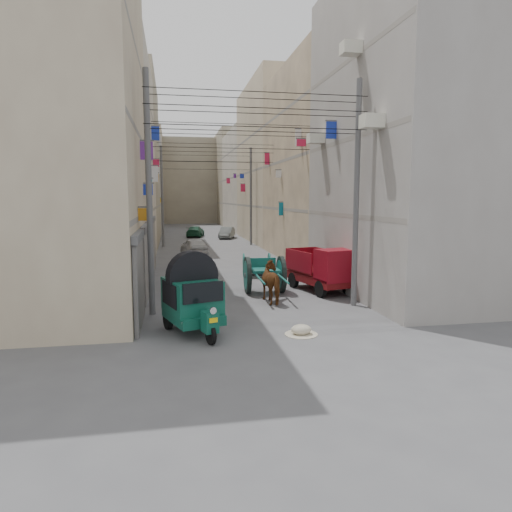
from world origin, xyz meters
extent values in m
plane|color=#4D4D50|center=(0.00, 0.00, 0.00)|extent=(140.00, 140.00, 0.00)
cube|color=#C1B292|center=(-8.00, 8.00, 6.50)|extent=(8.00, 10.00, 13.00)
cube|color=gray|center=(-4.12, 8.00, 3.20)|extent=(0.25, 9.80, 0.18)
cube|color=gray|center=(-4.12, 8.00, 6.20)|extent=(0.25, 9.80, 0.18)
cube|color=gray|center=(-4.12, 8.00, 9.20)|extent=(0.25, 9.80, 0.18)
cube|color=beige|center=(-8.00, 19.00, 6.00)|extent=(8.00, 12.00, 12.00)
cube|color=gray|center=(-4.12, 19.00, 3.20)|extent=(0.25, 11.76, 0.18)
cube|color=gray|center=(-4.12, 19.00, 6.20)|extent=(0.25, 11.76, 0.18)
cube|color=gray|center=(-4.12, 19.00, 9.20)|extent=(0.25, 11.76, 0.18)
cube|color=#9F977D|center=(-8.00, 32.00, 7.00)|extent=(8.00, 14.00, 14.00)
cube|color=gray|center=(-4.12, 32.00, 3.20)|extent=(0.25, 13.72, 0.18)
cube|color=gray|center=(-4.12, 32.00, 6.20)|extent=(0.25, 13.72, 0.18)
cube|color=gray|center=(-4.12, 32.00, 9.20)|extent=(0.25, 13.72, 0.18)
cube|color=gray|center=(-8.00, 46.00, 5.90)|extent=(8.00, 14.00, 11.80)
cube|color=gray|center=(-4.12, 46.00, 3.20)|extent=(0.25, 13.72, 0.18)
cube|color=gray|center=(-4.12, 46.00, 6.20)|extent=(0.25, 13.72, 0.18)
cube|color=gray|center=(-4.12, 46.00, 9.20)|extent=(0.25, 13.72, 0.18)
cube|color=#C6AF89|center=(-8.00, 59.00, 6.75)|extent=(8.00, 12.00, 13.50)
cube|color=gray|center=(-4.12, 59.00, 3.20)|extent=(0.25, 11.76, 0.18)
cube|color=gray|center=(-4.12, 59.00, 6.20)|extent=(0.25, 11.76, 0.18)
cube|color=gray|center=(-4.12, 59.00, 9.20)|extent=(0.25, 11.76, 0.18)
cube|color=gray|center=(8.00, 8.00, 6.50)|extent=(8.00, 10.00, 13.00)
cube|color=gray|center=(4.12, 8.00, 3.20)|extent=(0.25, 9.80, 0.18)
cube|color=gray|center=(4.12, 8.00, 6.20)|extent=(0.25, 9.80, 0.18)
cube|color=gray|center=(4.12, 8.00, 9.20)|extent=(0.25, 9.80, 0.18)
cube|color=#C6AF89|center=(8.00, 19.00, 6.00)|extent=(8.00, 12.00, 12.00)
cube|color=gray|center=(4.12, 19.00, 3.20)|extent=(0.25, 11.76, 0.18)
cube|color=gray|center=(4.12, 19.00, 6.20)|extent=(0.25, 11.76, 0.18)
cube|color=gray|center=(4.12, 19.00, 9.20)|extent=(0.25, 11.76, 0.18)
cube|color=#C1B292|center=(8.00, 32.00, 7.00)|extent=(8.00, 14.00, 14.00)
cube|color=gray|center=(4.12, 32.00, 3.20)|extent=(0.25, 13.72, 0.18)
cube|color=gray|center=(4.12, 32.00, 6.20)|extent=(0.25, 13.72, 0.18)
cube|color=gray|center=(4.12, 32.00, 9.20)|extent=(0.25, 13.72, 0.18)
cube|color=beige|center=(8.00, 46.00, 5.90)|extent=(8.00, 14.00, 11.80)
cube|color=gray|center=(4.12, 46.00, 3.20)|extent=(0.25, 13.72, 0.18)
cube|color=gray|center=(4.12, 46.00, 6.20)|extent=(0.25, 13.72, 0.18)
cube|color=gray|center=(4.12, 46.00, 9.20)|extent=(0.25, 13.72, 0.18)
cube|color=#9F977D|center=(8.00, 59.00, 6.75)|extent=(8.00, 12.00, 13.50)
cube|color=gray|center=(4.12, 59.00, 3.20)|extent=(0.25, 11.76, 0.18)
cube|color=gray|center=(4.12, 59.00, 6.20)|extent=(0.25, 11.76, 0.18)
cube|color=gray|center=(4.12, 59.00, 9.20)|extent=(0.25, 11.76, 0.18)
cube|color=#9F977D|center=(0.00, 66.00, 6.50)|extent=(22.00, 10.00, 13.00)
cube|color=#505055|center=(-3.92, 4.80, 1.30)|extent=(0.12, 3.00, 2.60)
cube|color=#545457|center=(-3.90, 4.80, 2.75)|extent=(0.18, 3.20, 0.25)
cube|color=#505055|center=(-3.92, 8.50, 1.30)|extent=(0.12, 3.00, 2.60)
cube|color=#545457|center=(-3.90, 8.50, 2.75)|extent=(0.18, 3.20, 0.25)
cube|color=#505055|center=(-3.92, 12.20, 1.30)|extent=(0.12, 3.00, 2.60)
cube|color=#545457|center=(-3.90, 12.20, 2.75)|extent=(0.18, 3.20, 0.25)
cube|color=#505055|center=(-3.92, 16.00, 1.30)|extent=(0.12, 3.00, 2.60)
cube|color=#545457|center=(-3.90, 16.00, 2.75)|extent=(0.18, 3.20, 0.25)
cube|color=#1830AE|center=(3.81, 34.28, 5.98)|extent=(0.38, 0.08, 0.41)
cube|color=orange|center=(-3.86, 41.61, 3.62)|extent=(0.27, 0.08, 0.71)
cube|color=orange|center=(-3.78, 6.43, 3.35)|extent=(0.44, 0.08, 0.42)
cube|color=silver|center=(-3.77, 15.80, 5.17)|extent=(0.45, 0.08, 0.84)
cube|color=#CA1A43|center=(3.79, 44.88, 5.91)|extent=(0.41, 0.08, 0.59)
cube|color=#1830AE|center=(-3.81, 9.76, 4.24)|extent=(0.38, 0.08, 0.44)
cube|color=#CA1A43|center=(3.78, 33.54, 4.85)|extent=(0.43, 0.08, 0.72)
cube|color=#67268E|center=(3.86, 39.62, 6.25)|extent=(0.28, 0.08, 0.44)
cube|color=#1830AE|center=(-3.76, 20.00, 7.85)|extent=(0.48, 0.08, 0.84)
cube|color=gold|center=(-3.85, 38.07, 3.67)|extent=(0.31, 0.08, 0.44)
cube|color=silver|center=(3.82, 19.02, 5.41)|extent=(0.35, 0.08, 0.45)
cube|color=#CA1A43|center=(3.83, 22.65, 6.65)|extent=(0.34, 0.08, 0.79)
cube|color=#0C6C87|center=(-3.86, 12.02, 4.50)|extent=(0.28, 0.08, 0.52)
cube|color=silver|center=(-3.86, 29.62, 6.26)|extent=(0.28, 0.08, 0.74)
cube|color=#0C6C87|center=(3.87, 18.51, 3.22)|extent=(0.26, 0.08, 0.80)
cube|color=#0C6C87|center=(3.83, 9.37, 6.69)|extent=(0.34, 0.08, 0.55)
cube|color=#67268E|center=(-3.76, 8.55, 5.67)|extent=(0.47, 0.08, 0.67)
cube|color=#CA1A43|center=(-3.80, 21.15, 6.14)|extent=(0.40, 0.08, 0.47)
cube|color=orange|center=(-3.84, 21.66, 5.24)|extent=(0.32, 0.08, 0.55)
cube|color=#CA1A43|center=(3.76, 13.74, 6.73)|extent=(0.47, 0.08, 0.35)
cube|color=silver|center=(3.84, 14.58, 7.07)|extent=(0.32, 0.08, 0.89)
cube|color=#1830AE|center=(3.78, 9.29, 6.73)|extent=(0.44, 0.08, 0.69)
cube|color=#67268E|center=(-4.06, 6.00, 3.00)|extent=(0.10, 3.20, 0.80)
cube|color=#67268E|center=(-4.06, 15.00, 3.00)|extent=(0.10, 3.20, 0.80)
cube|color=orange|center=(-4.06, 27.00, 3.00)|extent=(0.10, 3.20, 0.80)
cube|color=orange|center=(-4.06, 39.00, 3.00)|extent=(0.10, 3.20, 0.80)
cube|color=green|center=(4.06, 6.00, 3.00)|extent=(0.10, 3.20, 0.80)
cube|color=gold|center=(4.06, 15.00, 3.00)|extent=(0.10, 3.20, 0.80)
cube|color=#CA1A43|center=(4.06, 27.00, 3.00)|extent=(0.10, 3.20, 0.80)
cube|color=#0C6C87|center=(4.06, 39.00, 3.00)|extent=(0.10, 3.20, 0.80)
cube|color=beige|center=(3.65, 5.00, 6.40)|extent=(0.70, 0.55, 0.45)
cube|color=beige|center=(3.65, 11.00, 6.60)|extent=(0.70, 0.55, 0.45)
cube|color=beige|center=(3.65, 7.00, 9.30)|extent=(0.70, 0.55, 0.45)
cylinder|color=#545457|center=(-3.60, 6.00, 4.00)|extent=(0.20, 0.20, 8.00)
cylinder|color=#545457|center=(3.60, 6.00, 4.00)|extent=(0.20, 0.20, 8.00)
cylinder|color=#545457|center=(-3.60, 28.00, 4.00)|extent=(0.20, 0.20, 8.00)
cylinder|color=#545457|center=(3.60, 28.00, 4.00)|extent=(0.20, 0.20, 8.00)
cylinder|color=black|center=(0.00, 5.50, 6.20)|extent=(7.40, 0.02, 0.02)
cylinder|color=black|center=(0.00, 5.50, 6.80)|extent=(7.40, 0.02, 0.02)
cylinder|color=black|center=(0.00, 5.50, 7.30)|extent=(7.40, 0.02, 0.02)
cylinder|color=black|center=(0.00, 6.50, 6.20)|extent=(7.40, 0.02, 0.02)
cylinder|color=black|center=(0.00, 6.50, 6.80)|extent=(7.40, 0.02, 0.02)
cylinder|color=black|center=(0.00, 6.50, 7.30)|extent=(7.40, 0.02, 0.02)
cylinder|color=black|center=(0.00, 12.00, 6.20)|extent=(7.40, 0.02, 0.02)
cylinder|color=black|center=(0.00, 12.00, 6.80)|extent=(7.40, 0.02, 0.02)
cylinder|color=black|center=(0.00, 12.00, 7.30)|extent=(7.40, 0.02, 0.02)
cylinder|color=black|center=(0.00, 20.00, 6.20)|extent=(7.40, 0.02, 0.02)
cylinder|color=black|center=(0.00, 20.00, 6.80)|extent=(7.40, 0.02, 0.02)
cylinder|color=black|center=(0.00, 20.00, 7.30)|extent=(7.40, 0.02, 0.02)
cylinder|color=black|center=(0.00, 28.00, 6.20)|extent=(7.40, 0.02, 0.02)
cylinder|color=black|center=(0.00, 28.00, 6.80)|extent=(7.40, 0.02, 0.02)
cylinder|color=black|center=(0.00, 28.00, 7.30)|extent=(7.40, 0.02, 0.02)
cylinder|color=black|center=(-1.93, 2.41, 0.29)|extent=(0.29, 0.58, 0.57)
cylinder|color=black|center=(-3.07, 4.09, 0.29)|extent=(0.29, 0.58, 0.57)
cylinder|color=black|center=(-2.00, 4.43, 0.29)|extent=(0.29, 0.58, 0.57)
cube|color=#0D4B39|center=(-2.34, 3.67, 0.49)|extent=(1.82, 2.25, 0.29)
cube|color=#0D4B39|center=(-1.95, 2.45, 0.61)|extent=(0.48, 0.55, 0.56)
cylinder|color=silver|center=(-1.88, 2.23, 0.97)|extent=(0.19, 0.11, 0.18)
cube|color=yellow|center=(-1.87, 2.21, 0.72)|extent=(0.22, 0.10, 0.12)
cube|color=#0D4B39|center=(-2.36, 3.72, 1.08)|extent=(1.80, 2.07, 0.97)
cube|color=black|center=(-2.09, 2.87, 1.33)|extent=(1.14, 0.42, 0.56)
cube|color=black|center=(-3.00, 3.51, 1.18)|extent=(0.42, 1.18, 0.67)
cube|color=black|center=(-1.72, 3.93, 1.18)|extent=(0.42, 1.18, 0.67)
cube|color=silver|center=(-2.08, 2.84, 0.56)|extent=(1.23, 0.44, 0.06)
cylinder|color=black|center=(0.12, 8.77, 0.76)|extent=(0.21, 1.53, 1.52)
cylinder|color=#13544C|center=(0.12, 8.77, 0.76)|extent=(0.23, 1.19, 1.19)
cylinder|color=#545457|center=(0.12, 8.77, 0.76)|extent=(0.25, 0.20, 0.20)
cylinder|color=black|center=(1.53, 8.72, 0.76)|extent=(0.21, 1.53, 1.52)
cylinder|color=#13544C|center=(1.53, 8.72, 0.76)|extent=(0.23, 1.19, 1.19)
cylinder|color=#545457|center=(1.53, 8.72, 0.76)|extent=(0.25, 0.20, 0.20)
cylinder|color=#545457|center=(0.83, 8.75, 0.76)|extent=(1.47, 0.14, 0.09)
cube|color=#13544C|center=(0.83, 8.75, 0.96)|extent=(1.18, 1.24, 0.11)
cube|color=#13544C|center=(0.84, 9.29, 1.20)|extent=(1.15, 0.13, 0.38)
cylinder|color=#13544C|center=(0.35, 7.40, 0.87)|extent=(0.16, 2.50, 0.08)
cylinder|color=#13544C|center=(1.22, 7.37, 0.87)|extent=(0.16, 2.50, 0.08)
cylinder|color=black|center=(2.83, 7.47, 0.33)|extent=(0.33, 0.69, 0.66)
cylinder|color=black|center=(2.30, 9.62, 0.33)|extent=(0.33, 0.69, 0.66)
cylinder|color=black|center=(4.10, 7.78, 0.33)|extent=(0.33, 0.69, 0.66)
cylinder|color=black|center=(3.57, 9.93, 0.33)|extent=(0.33, 0.69, 0.66)
cube|color=#5E0D10|center=(3.20, 8.70, 0.55)|extent=(2.21, 3.57, 0.35)
cube|color=maroon|center=(3.47, 7.57, 1.26)|extent=(1.67, 1.37, 1.26)
cube|color=black|center=(3.59, 7.11, 1.36)|extent=(1.28, 0.37, 0.55)
cube|color=#5E0D10|center=(3.07, 9.23, 0.82)|extent=(1.99, 2.51, 0.12)
cube|color=maroon|center=(2.36, 9.06, 1.26)|extent=(0.58, 2.16, 0.86)
cube|color=maroon|center=(3.78, 9.41, 1.26)|extent=(0.58, 2.16, 0.86)
cube|color=maroon|center=(2.81, 10.29, 1.26)|extent=(1.48, 0.42, 0.86)
cylinder|color=#13544C|center=(0.59, 12.73, 0.59)|extent=(0.19, 1.18, 1.18)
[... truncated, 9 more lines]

